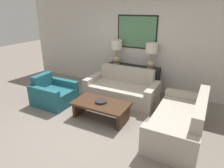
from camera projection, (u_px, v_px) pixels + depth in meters
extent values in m
plane|color=slate|center=(92.00, 126.00, 4.23)|extent=(20.00, 20.00, 0.00)
cube|color=beige|center=(137.00, 45.00, 5.79)|extent=(7.65, 0.10, 2.65)
cube|color=black|center=(137.00, 32.00, 5.61)|extent=(1.18, 0.01, 0.92)
cube|color=#4C7F56|center=(137.00, 32.00, 5.61)|extent=(1.10, 0.02, 0.84)
cube|color=black|center=(132.00, 78.00, 5.91)|extent=(1.57, 0.39, 0.77)
cylinder|color=tan|center=(116.00, 63.00, 5.99)|extent=(0.18, 0.18, 0.02)
sphere|color=tan|center=(116.00, 59.00, 5.95)|extent=(0.22, 0.22, 0.22)
cylinder|color=#8C7A51|center=(117.00, 52.00, 5.87)|extent=(0.02, 0.02, 0.20)
cylinder|color=beige|center=(117.00, 45.00, 5.79)|extent=(0.33, 0.33, 0.27)
cylinder|color=tan|center=(150.00, 68.00, 5.54)|extent=(0.18, 0.18, 0.02)
sphere|color=tan|center=(151.00, 64.00, 5.49)|extent=(0.22, 0.22, 0.22)
cylinder|color=#8C7A51|center=(151.00, 56.00, 5.42)|extent=(0.02, 0.02, 0.20)
cylinder|color=beige|center=(152.00, 48.00, 5.34)|extent=(0.33, 0.33, 0.27)
cube|color=#ADA393|center=(120.00, 94.00, 5.27)|extent=(1.53, 0.72, 0.42)
cube|color=#ADA393|center=(127.00, 81.00, 5.57)|extent=(1.53, 0.18, 0.84)
cube|color=#ADA393|center=(94.00, 85.00, 5.69)|extent=(0.18, 0.90, 0.57)
cube|color=#ADA393|center=(152.00, 97.00, 4.95)|extent=(0.18, 0.90, 0.57)
cube|color=#ADA393|center=(173.00, 123.00, 3.95)|extent=(0.72, 1.53, 0.42)
cube|color=#ADA393|center=(199.00, 120.00, 3.68)|extent=(0.18, 1.53, 0.84)
cube|color=#ADA393|center=(185.00, 104.00, 4.59)|extent=(0.90, 0.18, 0.57)
cube|color=#ADA393|center=(168.00, 147.00, 3.18)|extent=(0.90, 0.18, 0.57)
cube|color=#3D2616|center=(101.00, 104.00, 4.41)|extent=(1.24, 0.68, 0.05)
cube|color=#3D2616|center=(81.00, 106.00, 4.72)|extent=(0.07, 0.54, 0.34)
cube|color=#3D2616|center=(123.00, 117.00, 4.24)|extent=(0.07, 0.54, 0.34)
cylinder|color=#232328|center=(101.00, 101.00, 4.40)|extent=(0.26, 0.26, 0.04)
cube|color=#1E5B66|center=(57.00, 97.00, 5.13)|extent=(0.76, 0.58, 0.39)
cube|color=#1E5B66|center=(43.00, 88.00, 5.27)|extent=(0.18, 0.58, 0.74)
cube|color=#1E5B66|center=(44.00, 99.00, 4.85)|extent=(0.94, 0.14, 0.55)
cube|color=#1E5B66|center=(64.00, 89.00, 5.44)|extent=(0.94, 0.14, 0.55)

